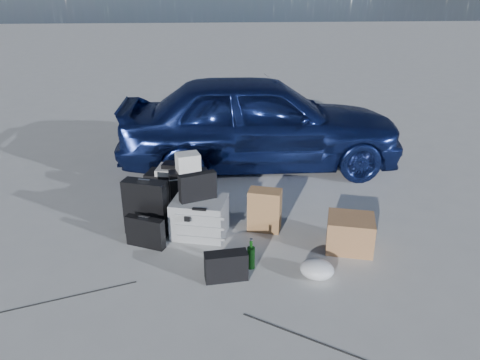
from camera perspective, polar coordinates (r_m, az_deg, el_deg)
The scene contains 16 objects.
ground at distance 4.46m, azimuth -3.62°, elevation -10.22°, with size 60.00×60.00×0.00m, color #ADADA8.
car at distance 6.57m, azimuth 2.42°, elevation 7.18°, with size 1.56×3.87×1.32m, color navy.
pelican_case at distance 4.88m, azimuth -4.92°, elevation -4.50°, with size 0.54×0.44×0.39m, color #95989A.
laptop_bag at distance 4.74m, azimuth -5.18°, elevation -0.82°, with size 0.38×0.10×0.29m, color black.
briefcase at distance 4.75m, azimuth -11.47°, elevation -6.26°, with size 0.40×0.09×0.31m, color black.
suitcase_left at distance 4.92m, azimuth -11.36°, elevation -3.32°, with size 0.45×0.16×0.59m, color black.
suitcase_right at distance 5.30m, azimuth -6.20°, elevation -1.48°, with size 0.43×0.16×0.52m, color black.
white_carton at distance 5.17m, azimuth -6.37°, elevation 2.17°, with size 0.25×0.20×0.20m, color beige.
duffel_bag at distance 5.70m, azimuth -7.87°, elevation -0.75°, with size 0.69×0.29×0.34m, color black.
flat_box_white at distance 5.63m, azimuth -7.96°, elevation 1.23°, with size 0.41×0.31×0.07m, color beige.
flat_box_black at distance 5.60m, azimuth -8.12°, elevation 1.81°, with size 0.25×0.18×0.05m, color black.
kraft_bag at distance 4.94m, azimuth 3.02°, elevation -3.67°, with size 0.34×0.20×0.45m, color olive.
cardboard_box at distance 4.74m, azimuth 13.27°, elevation -6.32°, with size 0.45×0.39×0.33m, color #9B6943.
plastic_bag at distance 4.28m, azimuth 9.37°, elevation -10.69°, with size 0.31×0.26×0.17m, color silver.
messenger_bag at distance 4.18m, azimuth -1.71°, elevation -10.46°, with size 0.38×0.14×0.26m, color black.
green_bottle at distance 4.32m, azimuth 1.35°, elevation -9.02°, with size 0.07×0.07×0.29m, color #0A340B.
Camera 1 is at (-0.03, -3.74, 2.42)m, focal length 35.00 mm.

